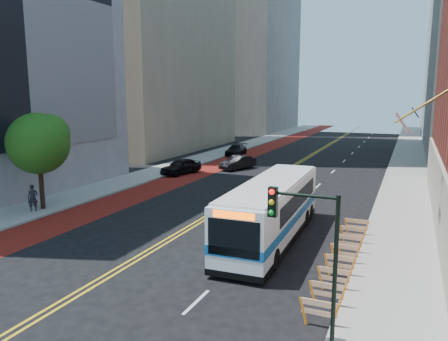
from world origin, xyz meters
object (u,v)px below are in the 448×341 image
car_b (238,163)px  car_c (236,150)px  street_tree (39,141)px  traffic_signal (307,238)px  car_a (181,166)px  transit_bus (272,209)px  pedestrian (33,198)px

car_b → car_c: size_ratio=0.91×
street_tree → traffic_signal: bearing=-24.8°
traffic_signal → car_a: (-18.71, 25.91, -2.92)m
street_tree → car_a: 16.98m
street_tree → transit_bus: size_ratio=0.54×
street_tree → car_b: (6.25, 21.34, -4.17)m
car_b → car_c: car_b is taller
transit_bus → car_b: 23.43m
car_b → pedestrian: (-6.39, -22.14, 0.33)m
car_a → car_c: bearing=105.1°
traffic_signal → street_tree: bearing=155.2°
street_tree → car_a: street_tree is taller
car_b → pedestrian: 23.04m
street_tree → car_b: bearing=73.7°
car_b → pedestrian: size_ratio=2.45×
traffic_signal → pedestrian: size_ratio=2.77×
traffic_signal → pedestrian: bearing=157.2°
car_a → car_c: size_ratio=0.96×
car_a → pedestrian: size_ratio=2.58×
pedestrian → traffic_signal: bearing=-60.6°
traffic_signal → car_b: traffic_signal is taller
car_a → car_b: size_ratio=1.05×
traffic_signal → transit_bus: (-4.09, 9.88, -1.95)m
car_a → car_b: car_a is taller
transit_bus → pedestrian: (-16.71, -1.13, -0.70)m
traffic_signal → transit_bus: traffic_signal is taller
transit_bus → pedestrian: transit_bus is taller
street_tree → car_c: (1.94, 31.65, -4.20)m
car_a → car_c: (0.00, 15.29, -0.09)m
street_tree → traffic_signal: 22.79m
traffic_signal → pedestrian: (-20.80, 8.76, -2.66)m
traffic_signal → car_c: bearing=114.4°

